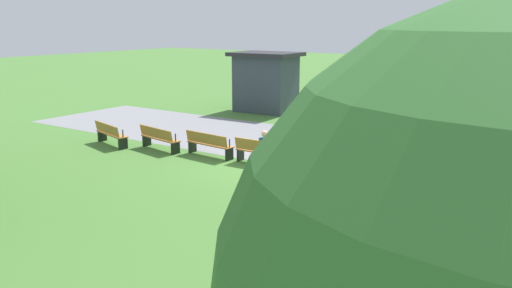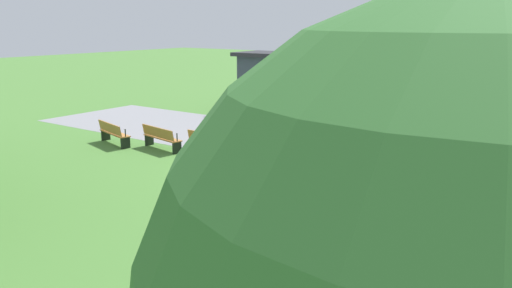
{
  "view_description": "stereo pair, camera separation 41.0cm",
  "coord_description": "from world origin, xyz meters",
  "px_view_note": "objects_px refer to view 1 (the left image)",
  "views": [
    {
      "loc": [
        9.39,
        -14.3,
        4.74
      ],
      "look_at": [
        0.0,
        -0.4,
        0.8
      ],
      "focal_mm": 36.47,
      "sensor_mm": 36.0,
      "label": 1
    },
    {
      "loc": [
        9.73,
        -14.07,
        4.74
      ],
      "look_at": [
        0.0,
        -0.4,
        0.8
      ],
      "focal_mm": 36.47,
      "sensor_mm": 36.0,
      "label": 2
    }
  ],
  "objects_px": {
    "bench_2": "(209,144)",
    "kiosk": "(266,81)",
    "bench_6": "(455,193)",
    "bench_1": "(159,138)",
    "bench_5": "(382,175)",
    "person_seated": "(266,146)",
    "lamp_post": "(373,87)",
    "bench_4": "(318,162)",
    "bench_0": "(110,133)",
    "bench_3": "(261,151)"
  },
  "relations": [
    {
      "from": "bench_1",
      "to": "bench_2",
      "type": "bearing_deg",
      "value": 18.18
    },
    {
      "from": "bench_5",
      "to": "person_seated",
      "type": "distance_m",
      "value": 4.35
    },
    {
      "from": "person_seated",
      "to": "lamp_post",
      "type": "xyz_separation_m",
      "value": [
        3.21,
        1.22,
        2.11
      ]
    },
    {
      "from": "lamp_post",
      "to": "bench_6",
      "type": "bearing_deg",
      "value": -34.8
    },
    {
      "from": "bench_2",
      "to": "lamp_post",
      "type": "height_order",
      "value": "lamp_post"
    },
    {
      "from": "bench_0",
      "to": "bench_1",
      "type": "relative_size",
      "value": 1.0
    },
    {
      "from": "bench_3",
      "to": "bench_6",
      "type": "relative_size",
      "value": 0.97
    },
    {
      "from": "bench_4",
      "to": "person_seated",
      "type": "height_order",
      "value": "person_seated"
    },
    {
      "from": "bench_6",
      "to": "bench_1",
      "type": "bearing_deg",
      "value": 161.79
    },
    {
      "from": "bench_5",
      "to": "bench_0",
      "type": "bearing_deg",
      "value": 172.17
    },
    {
      "from": "bench_6",
      "to": "kiosk",
      "type": "distance_m",
      "value": 16.05
    },
    {
      "from": "kiosk",
      "to": "bench_2",
      "type": "bearing_deg",
      "value": -70.86
    },
    {
      "from": "bench_6",
      "to": "kiosk",
      "type": "bearing_deg",
      "value": 125.05
    },
    {
      "from": "bench_2",
      "to": "kiosk",
      "type": "distance_m",
      "value": 10.09
    },
    {
      "from": "bench_1",
      "to": "bench_6",
      "type": "height_order",
      "value": "same"
    },
    {
      "from": "bench_6",
      "to": "kiosk",
      "type": "relative_size",
      "value": 0.57
    },
    {
      "from": "bench_2",
      "to": "bench_6",
      "type": "relative_size",
      "value": 0.99
    },
    {
      "from": "bench_1",
      "to": "bench_4",
      "type": "bearing_deg",
      "value": 13.01
    },
    {
      "from": "bench_3",
      "to": "person_seated",
      "type": "xyz_separation_m",
      "value": [
        0.08,
        0.14,
        0.16
      ]
    },
    {
      "from": "bench_6",
      "to": "bench_2",
      "type": "bearing_deg",
      "value": 159.2
    },
    {
      "from": "bench_2",
      "to": "kiosk",
      "type": "bearing_deg",
      "value": 116.4
    },
    {
      "from": "person_seated",
      "to": "kiosk",
      "type": "bearing_deg",
      "value": 123.0
    },
    {
      "from": "lamp_post",
      "to": "person_seated",
      "type": "bearing_deg",
      "value": -159.12
    },
    {
      "from": "person_seated",
      "to": "bench_0",
      "type": "bearing_deg",
      "value": -171.1
    },
    {
      "from": "person_seated",
      "to": "lamp_post",
      "type": "distance_m",
      "value": 4.03
    },
    {
      "from": "bench_0",
      "to": "bench_4",
      "type": "xyz_separation_m",
      "value": [
        8.76,
        0.79,
        0.0
      ]
    },
    {
      "from": "bench_2",
      "to": "lamp_post",
      "type": "bearing_deg",
      "value": 20.17
    },
    {
      "from": "bench_0",
      "to": "bench_3",
      "type": "height_order",
      "value": "same"
    },
    {
      "from": "kiosk",
      "to": "bench_6",
      "type": "bearing_deg",
      "value": -41.38
    },
    {
      "from": "person_seated",
      "to": "lamp_post",
      "type": "height_order",
      "value": "lamp_post"
    },
    {
      "from": "bench_4",
      "to": "bench_6",
      "type": "height_order",
      "value": "same"
    },
    {
      "from": "kiosk",
      "to": "bench_5",
      "type": "bearing_deg",
      "value": -45.38
    },
    {
      "from": "bench_0",
      "to": "bench_5",
      "type": "relative_size",
      "value": 1.0
    },
    {
      "from": "bench_2",
      "to": "lamp_post",
      "type": "xyz_separation_m",
      "value": [
        5.5,
        1.47,
        2.26
      ]
    },
    {
      "from": "bench_2",
      "to": "bench_5",
      "type": "bearing_deg",
      "value": 2.62
    },
    {
      "from": "bench_1",
      "to": "bench_4",
      "type": "distance_m",
      "value": 6.61
    },
    {
      "from": "bench_1",
      "to": "bench_3",
      "type": "height_order",
      "value": "same"
    },
    {
      "from": "bench_1",
      "to": "bench_6",
      "type": "xyz_separation_m",
      "value": [
        10.94,
        -0.49,
        0.0
      ]
    },
    {
      "from": "bench_1",
      "to": "bench_6",
      "type": "bearing_deg",
      "value": 7.83
    },
    {
      "from": "bench_3",
      "to": "bench_6",
      "type": "height_order",
      "value": "same"
    },
    {
      "from": "bench_2",
      "to": "bench_5",
      "type": "height_order",
      "value": "same"
    },
    {
      "from": "bench_2",
      "to": "bench_6",
      "type": "height_order",
      "value": "same"
    },
    {
      "from": "bench_0",
      "to": "bench_6",
      "type": "relative_size",
      "value": 1.0
    },
    {
      "from": "bench_1",
      "to": "bench_3",
      "type": "xyz_separation_m",
      "value": [
        4.4,
        0.4,
        0.0
      ]
    },
    {
      "from": "bench_5",
      "to": "person_seated",
      "type": "relative_size",
      "value": 1.69
    },
    {
      "from": "bench_0",
      "to": "bench_2",
      "type": "xyz_separation_m",
      "value": [
        4.34,
        0.79,
        0.0
      ]
    },
    {
      "from": "bench_2",
      "to": "bench_5",
      "type": "relative_size",
      "value": 0.99
    },
    {
      "from": "bench_5",
      "to": "kiosk",
      "type": "distance_m",
      "value": 14.11
    },
    {
      "from": "bench_1",
      "to": "person_seated",
      "type": "height_order",
      "value": "person_seated"
    },
    {
      "from": "bench_4",
      "to": "person_seated",
      "type": "distance_m",
      "value": 2.15
    }
  ]
}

